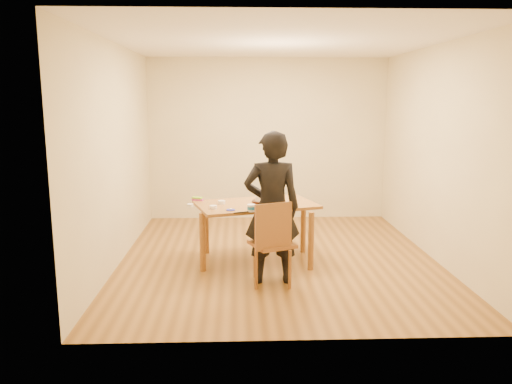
{
  "coord_description": "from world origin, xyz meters",
  "views": [
    {
      "loc": [
        -0.51,
        -6.18,
        2.02
      ],
      "look_at": [
        -0.29,
        -0.17,
        0.9
      ],
      "focal_mm": 35.0,
      "sensor_mm": 36.0,
      "label": 1
    }
  ],
  "objects_px": {
    "dining_table": "(256,205)",
    "cake": "(263,198)",
    "cake_plate": "(263,201)",
    "dining_chair": "(272,244)",
    "person": "(272,208)"
  },
  "relations": [
    {
      "from": "person",
      "to": "dining_chair",
      "type": "bearing_deg",
      "value": 88.61
    },
    {
      "from": "person",
      "to": "cake_plate",
      "type": "bearing_deg",
      "value": -87.33
    },
    {
      "from": "dining_table",
      "to": "cake",
      "type": "bearing_deg",
      "value": 14.28
    },
    {
      "from": "dining_table",
      "to": "cake_plate",
      "type": "height_order",
      "value": "cake_plate"
    },
    {
      "from": "dining_table",
      "to": "cake_plate",
      "type": "bearing_deg",
      "value": 14.28
    },
    {
      "from": "cake_plate",
      "to": "person",
      "type": "bearing_deg",
      "value": -85.94
    },
    {
      "from": "cake_plate",
      "to": "dining_table",
      "type": "bearing_deg",
      "value": -149.2
    },
    {
      "from": "dining_chair",
      "to": "cake",
      "type": "bearing_deg",
      "value": 71.28
    },
    {
      "from": "cake",
      "to": "dining_chair",
      "type": "bearing_deg",
      "value": -86.16
    },
    {
      "from": "dining_chair",
      "to": "cake",
      "type": "distance_m",
      "value": 0.9
    },
    {
      "from": "dining_table",
      "to": "dining_chair",
      "type": "relative_size",
      "value": 3.38
    },
    {
      "from": "cake_plate",
      "to": "cake",
      "type": "relative_size",
      "value": 1.41
    },
    {
      "from": "dining_table",
      "to": "cake",
      "type": "height_order",
      "value": "cake"
    },
    {
      "from": "dining_table",
      "to": "cake",
      "type": "xyz_separation_m",
      "value": [
        0.09,
        0.06,
        0.07
      ]
    },
    {
      "from": "dining_table",
      "to": "cake_plate",
      "type": "distance_m",
      "value": 0.11
    }
  ]
}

